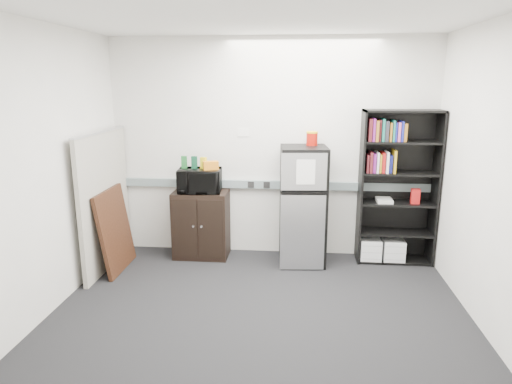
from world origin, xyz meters
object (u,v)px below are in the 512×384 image
(microwave, at_px, (200,181))
(refrigerator, at_px, (303,206))
(bookshelf, at_px, (396,184))
(cubicle_partition, at_px, (105,201))
(cabinet, at_px, (201,224))

(microwave, height_order, refrigerator, refrigerator)
(bookshelf, bearing_deg, cubicle_partition, -171.87)
(cabinet, bearing_deg, cubicle_partition, -158.01)
(refrigerator, bearing_deg, cabinet, 171.56)
(bookshelf, bearing_deg, cabinet, -178.41)
(cabinet, bearing_deg, microwave, -90.00)
(bookshelf, xyz_separation_m, cabinet, (-2.37, -0.07, -0.55))
(bookshelf, height_order, cabinet, bookshelf)
(cubicle_partition, relative_size, cabinet, 1.92)
(microwave, bearing_deg, bookshelf, -2.61)
(cubicle_partition, relative_size, microwave, 3.12)
(cabinet, distance_m, refrigerator, 1.30)
(cubicle_partition, distance_m, refrigerator, 2.33)
(microwave, bearing_deg, cubicle_partition, -163.35)
(cubicle_partition, bearing_deg, bookshelf, 8.13)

